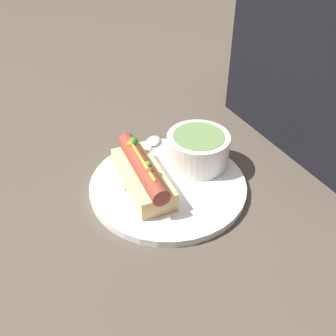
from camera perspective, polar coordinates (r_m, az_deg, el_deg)
The scene contains 5 objects.
ground_plane at distance 0.67m, azimuth 0.00°, elevation -2.92°, with size 4.00×4.00×0.00m, color #4C4238.
dinner_plate at distance 0.67m, azimuth 0.00°, elevation -2.51°, with size 0.26×0.26×0.01m.
hot_dog at distance 0.64m, azimuth -3.74°, elevation -0.87°, with size 0.17×0.07×0.06m.
soup_bowl at distance 0.69m, azimuth 4.38°, elevation 2.90°, with size 0.11×0.11×0.06m.
spoon at distance 0.74m, azimuth -2.90°, elevation 2.72°, with size 0.13×0.13×0.01m.
Camera 1 is at (0.45, -0.23, 0.44)m, focal length 42.00 mm.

